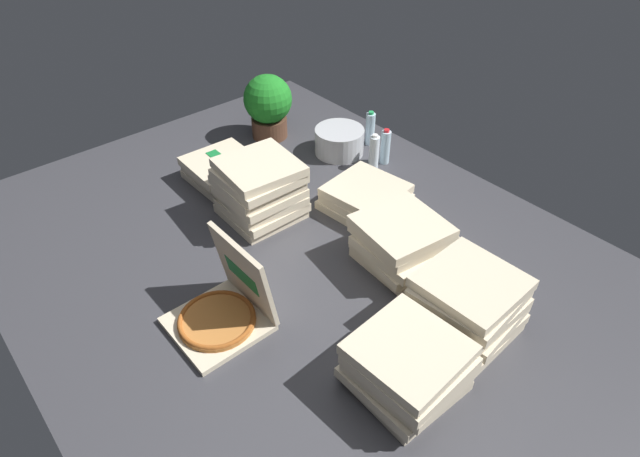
{
  "coord_description": "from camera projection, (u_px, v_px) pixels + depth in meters",
  "views": [
    {
      "loc": [
        1.47,
        -1.14,
        1.68
      ],
      "look_at": [
        0.03,
        0.1,
        0.14
      ],
      "focal_mm": 30.06,
      "sensor_mm": 36.0,
      "label": 1
    }
  ],
  "objects": [
    {
      "name": "pizza_stack_left_near",
      "position": [
        407.0,
        367.0,
        1.89
      ],
      "size": [
        0.38,
        0.38,
        0.22
      ],
      "color": "beige",
      "rests_on": "ground_plane"
    },
    {
      "name": "water_bottle_0",
      "position": [
        370.0,
        129.0,
        3.26
      ],
      "size": [
        0.06,
        0.06,
        0.22
      ],
      "color": "silver",
      "rests_on": "ground_plane"
    },
    {
      "name": "pizza_stack_left_mid",
      "position": [
        260.0,
        190.0,
        2.66
      ],
      "size": [
        0.39,
        0.39,
        0.31
      ],
      "color": "beige",
      "rests_on": "ground_plane"
    },
    {
      "name": "water_bottle_1",
      "position": [
        374.0,
        152.0,
        3.04
      ],
      "size": [
        0.06,
        0.06,
        0.22
      ],
      "color": "white",
      "rests_on": "ground_plane"
    },
    {
      "name": "ice_bucket",
      "position": [
        339.0,
        141.0,
        3.19
      ],
      "size": [
        0.29,
        0.29,
        0.15
      ],
      "primitive_type": "cylinder",
      "color": "#B7BABF",
      "rests_on": "ground_plane"
    },
    {
      "name": "potted_plant",
      "position": [
        268.0,
        105.0,
        3.26
      ],
      "size": [
        0.3,
        0.3,
        0.4
      ],
      "color": "#513323",
      "rests_on": "ground_plane"
    },
    {
      "name": "pizza_stack_center_near",
      "position": [
        224.0,
        169.0,
        2.97
      ],
      "size": [
        0.37,
        0.38,
        0.14
      ],
      "color": "beige",
      "rests_on": "ground_plane"
    },
    {
      "name": "open_pizza_box",
      "position": [
        224.0,
        309.0,
        2.16
      ],
      "size": [
        0.35,
        0.36,
        0.37
      ],
      "color": "beige",
      "rests_on": "ground_plane"
    },
    {
      "name": "pizza_stack_right_near",
      "position": [
        403.0,
        243.0,
        2.42
      ],
      "size": [
        0.42,
        0.41,
        0.22
      ],
      "color": "beige",
      "rests_on": "ground_plane"
    },
    {
      "name": "pizza_stack_left_far",
      "position": [
        365.0,
        198.0,
        2.76
      ],
      "size": [
        0.4,
        0.4,
        0.13
      ],
      "color": "beige",
      "rests_on": "ground_plane"
    },
    {
      "name": "water_bottle_2",
      "position": [
        385.0,
        147.0,
        3.09
      ],
      "size": [
        0.06,
        0.06,
        0.22
      ],
      "color": "silver",
      "rests_on": "ground_plane"
    },
    {
      "name": "pizza_stack_right_mid",
      "position": [
        468.0,
        305.0,
        2.09
      ],
      "size": [
        0.39,
        0.4,
        0.27
      ],
      "color": "beige",
      "rests_on": "ground_plane"
    },
    {
      "name": "ground_plane",
      "position": [
        299.0,
        259.0,
        2.51
      ],
      "size": [
        3.2,
        2.4,
        0.02
      ],
      "primitive_type": "cube",
      "color": "#38383D"
    }
  ]
}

